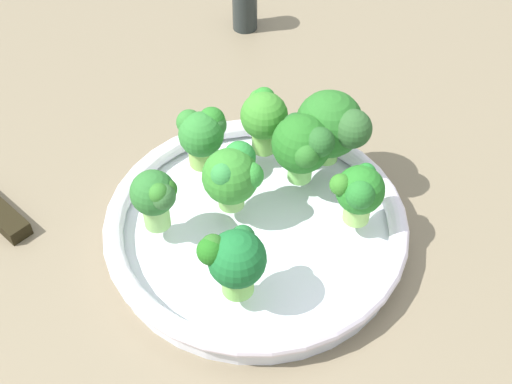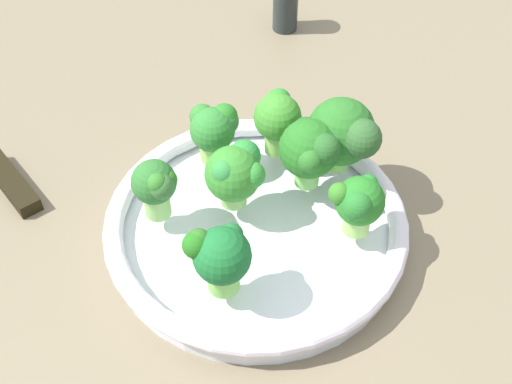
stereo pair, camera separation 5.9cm
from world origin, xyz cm
name	(u,v)px [view 1 (the left image)]	position (x,y,z in cm)	size (l,w,h in cm)	color
ground_plane	(259,276)	(0.00, 0.00, -1.25)	(130.00, 130.00, 2.50)	#766952
bowl	(256,226)	(2.96, -2.01, 1.71)	(28.29, 28.29, 3.36)	silver
broccoli_floret_0	(156,196)	(7.43, 5.56, 7.17)	(4.58, 4.06, 6.09)	#91CA68
broccoli_floret_1	(359,192)	(-3.14, -8.66, 7.03)	(4.40, 4.78, 5.94)	#91C85C
broccoli_floret_2	(232,175)	(5.41, -1.27, 7.06)	(5.22, 5.73, 6.21)	#7FB458
broccoli_floret_3	(234,259)	(-2.33, 4.49, 7.26)	(4.81, 5.25, 6.46)	#7AC250
broccoli_floret_4	(303,144)	(3.92, -8.32, 7.77)	(6.12, 5.61, 7.19)	#78C05B
broccoli_floret_5	(264,116)	(9.60, -8.33, 7.41)	(4.98, 4.66, 6.63)	#79B24D
broccoli_floret_6	(203,133)	(11.78, -2.57, 6.99)	(4.94, 4.93, 5.89)	#89B850
broccoli_floret_7	(331,126)	(4.08, -12.04, 7.90)	(7.73, 7.32, 7.73)	#82C15A
pepper_shaker	(245,2)	(32.07, -23.59, 3.73)	(3.42, 3.42, 7.36)	#252B2B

